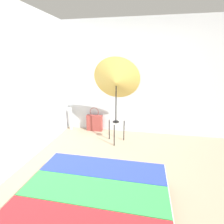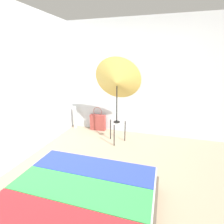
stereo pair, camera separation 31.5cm
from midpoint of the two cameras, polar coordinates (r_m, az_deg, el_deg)
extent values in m
plane|color=gray|center=(2.71, -3.13, -22.83)|extent=(14.00, 14.00, 0.00)
cube|color=#B7BCC1|center=(4.12, 3.64, 10.73)|extent=(8.00, 0.05, 2.60)
cube|color=#B7BCC1|center=(3.74, -24.60, 8.68)|extent=(0.05, 8.00, 2.60)
cube|color=silver|center=(2.00, -13.23, -30.37)|extent=(1.60, 1.82, 0.16)
cube|color=green|center=(2.08, -10.76, -24.41)|extent=(1.57, 0.43, 0.04)
cube|color=#283DAD|center=(2.40, -6.77, -17.86)|extent=(1.57, 0.43, 0.04)
cylinder|color=black|center=(3.62, -1.79, -7.67)|extent=(0.02, 0.02, 0.46)
cylinder|color=black|center=(3.92, -3.23, -5.78)|extent=(0.02, 0.02, 0.46)
cylinder|color=black|center=(3.85, 1.58, -6.15)|extent=(0.02, 0.02, 0.46)
cylinder|color=black|center=(3.71, -1.16, -3.24)|extent=(0.13, 0.13, 0.02)
cylinder|color=black|center=(3.59, -1.21, 3.27)|extent=(0.02, 0.02, 0.86)
cone|color=#D1B251|center=(3.51, -1.25, 10.15)|extent=(0.95, 0.56, 0.92)
cube|color=brown|center=(4.43, -7.74, -3.59)|extent=(0.39, 0.12, 0.40)
torus|color=brown|center=(4.34, -7.89, -0.01)|extent=(0.23, 0.01, 0.23)
cylinder|color=beige|center=(4.61, -15.33, -2.11)|extent=(0.08, 0.08, 0.57)
camera|label=1|loc=(0.16, -92.61, -0.78)|focal=28.00mm
camera|label=2|loc=(0.16, 87.39, 0.78)|focal=28.00mm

